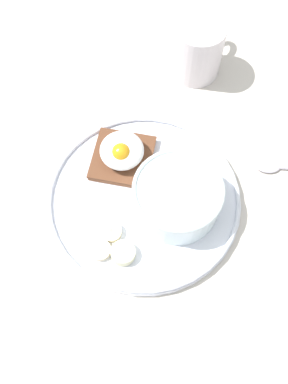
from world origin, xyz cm
name	(u,v)px	position (x,y,z in cm)	size (l,w,h in cm)	color
ground_plane	(144,204)	(0.00, 0.00, 1.00)	(120.00, 120.00, 2.00)	beige
plate	(144,199)	(0.00, 0.00, 2.80)	(27.10, 27.10, 1.60)	white
oatmeal_bowl	(177,197)	(-1.15, 4.39, 5.78)	(12.03, 12.03, 5.43)	white
toast_slice	(123,158)	(-3.90, -5.63, 3.64)	(10.66, 10.66, 1.13)	brown
poached_egg	(122,151)	(-3.79, -5.58, 5.87)	(6.25, 6.25, 3.90)	white
banana_slice_front	(100,250)	(9.50, -1.41, 3.45)	(3.61, 3.60, 0.96)	#F6E3BE
banana_slice_left	(111,232)	(6.64, -1.38, 3.53)	(3.86, 3.84, 1.17)	beige
banana_slice_back	(123,253)	(8.49, 1.47, 3.67)	(4.18, 4.13, 1.44)	#F4ECBA
coffee_mug	(198,48)	(-25.25, -4.05, 6.69)	(11.46, 7.94, 9.14)	silver
spoon	(282,167)	(-14.31, 15.26, 2.40)	(5.67, 10.18, 0.80)	silver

